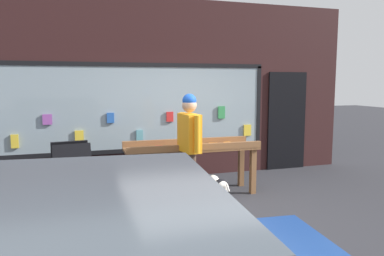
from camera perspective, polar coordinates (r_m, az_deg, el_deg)
The scene contains 6 objects.
ground_plane at distance 5.48m, azimuth 3.46°, elevation -13.21°, with size 40.00×40.00×0.00m, color #2D2D33.
shopfront_facade at distance 7.42m, azimuth -3.18°, elevation 5.63°, with size 7.59×0.29×3.48m.
display_table_main at distance 6.27m, azimuth -0.10°, elevation -3.70°, with size 2.25×0.71×0.91m.
person_browsing at distance 5.74m, azimuth -0.40°, elevation -1.82°, with size 0.27×0.67×1.72m.
small_dog at distance 5.92m, azimuth 4.10°, elevation -8.79°, with size 0.29×0.53×0.42m.
sandwich_board_sign at distance 6.15m, azimuth -17.89°, elevation -6.51°, with size 0.66×0.86×0.96m.
Camera 1 is at (-1.87, -4.79, 1.90)m, focal length 35.00 mm.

